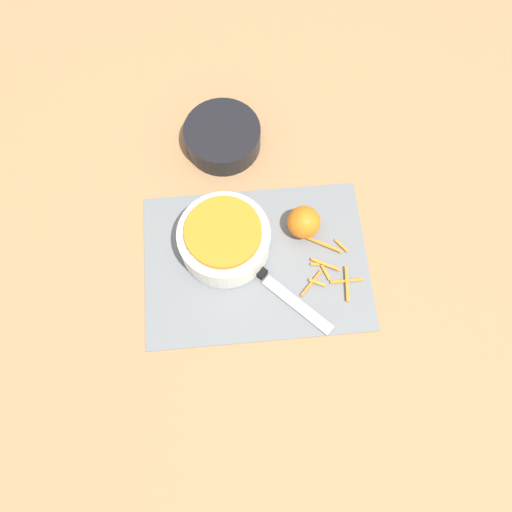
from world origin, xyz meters
The scene contains 7 objects.
ground_plane centered at (0.00, 0.00, 0.00)m, with size 4.00×4.00×0.00m, color #9E754C.
cutting_board centered at (0.00, 0.00, 0.00)m, with size 0.45×0.32×0.01m.
bowl_speckled centered at (-0.06, 0.04, 0.05)m, with size 0.18×0.18×0.08m.
bowl_dark centered at (-0.05, 0.28, 0.03)m, with size 0.16×0.16×0.05m.
knife centered at (0.00, -0.03, 0.01)m, with size 0.20×0.20×0.02m.
orange_left centered at (0.10, 0.06, 0.04)m, with size 0.07×0.07×0.07m.
peel_pile centered at (0.14, -0.03, 0.01)m, with size 0.13×0.14×0.01m.
Camera 1 is at (-0.03, -0.34, 0.94)m, focal length 35.00 mm.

